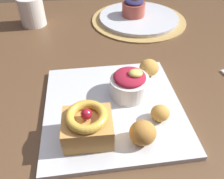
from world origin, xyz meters
TOP-DOWN VIEW (x-y plane):
  - dining_table at (0.00, 0.00)m, footprint 1.50×1.00m
  - woven_placemat at (0.11, 0.26)m, footprint 0.34×0.34m
  - front_plate at (-0.04, -0.17)m, footprint 0.29×0.29m
  - cake_slice at (-0.10, -0.24)m, footprint 0.09×0.08m
  - berry_ramekin at (0.00, -0.14)m, footprint 0.09×0.09m
  - fritter_front at (0.06, -0.07)m, footprint 0.05×0.05m
  - fritter_middle at (0.00, -0.27)m, footprint 0.05×0.05m
  - fritter_back at (0.05, -0.22)m, footprint 0.04×0.03m
  - back_plate at (0.11, 0.26)m, footprint 0.28×0.28m
  - back_ramekin at (0.09, 0.27)m, footprint 0.08×0.08m
  - coffee_mug at (-0.26, 0.28)m, footprint 0.08×0.08m

SIDE VIEW (x-z plane):
  - dining_table at x=0.00m, z-range 0.28..1.01m
  - woven_placemat at x=0.11m, z-range 0.73..0.73m
  - front_plate at x=-0.04m, z-range 0.73..0.74m
  - back_plate at x=0.11m, z-range 0.73..0.75m
  - fritter_back at x=0.05m, z-range 0.74..0.78m
  - fritter_front at x=0.06m, z-range 0.74..0.78m
  - fritter_middle at x=0.00m, z-range 0.74..0.79m
  - berry_ramekin at x=0.00m, z-range 0.74..0.80m
  - cake_slice at x=-0.10m, z-range 0.74..0.81m
  - back_ramekin at x=0.09m, z-range 0.74..0.81m
  - coffee_mug at x=-0.26m, z-range 0.73..0.82m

